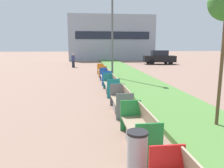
% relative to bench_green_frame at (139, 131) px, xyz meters
% --- Properties ---
extents(planter_grass_strip, '(2.80, 120.00, 0.18)m').
position_rel_bench_green_frame_xyz_m(planter_grass_strip, '(2.26, 5.21, -0.27)').
color(planter_grass_strip, '#4C7A38').
rests_on(planter_grass_strip, ground).
extents(building_backdrop, '(14.17, 9.02, 7.41)m').
position_rel_bench_green_frame_xyz_m(building_backdrop, '(3.06, 34.67, 3.34)').
color(building_backdrop, '#939EAD').
rests_on(building_backdrop, ground).
extents(bench_green_frame, '(0.65, 1.99, 0.94)m').
position_rel_bench_green_frame_xyz_m(bench_green_frame, '(0.00, 0.00, 0.00)').
color(bench_green_frame, gray).
rests_on(bench_green_frame, ground).
extents(bench_grey_frame, '(0.65, 1.89, 0.94)m').
position_rel_bench_green_frame_xyz_m(bench_grey_frame, '(-0.00, 2.86, -0.00)').
color(bench_grey_frame, gray).
rests_on(bench_grey_frame, ground).
extents(bench_teal_frame, '(0.65, 2.42, 0.94)m').
position_rel_bench_green_frame_xyz_m(bench_teal_frame, '(0.01, 6.30, 0.01)').
color(bench_teal_frame, gray).
rests_on(bench_teal_frame, ground).
extents(bench_blue_frame, '(0.65, 2.18, 0.94)m').
position_rel_bench_green_frame_xyz_m(bench_blue_frame, '(0.00, 9.50, 0.01)').
color(bench_blue_frame, gray).
rests_on(bench_blue_frame, ground).
extents(bench_orange_frame, '(0.65, 2.30, 0.94)m').
position_rel_bench_green_frame_xyz_m(bench_orange_frame, '(0.00, 12.97, 0.01)').
color(bench_orange_frame, gray).
rests_on(bench_orange_frame, ground).
extents(litter_bin, '(0.40, 0.40, 0.99)m').
position_rel_bench_green_frame_xyz_m(litter_bin, '(-0.42, -1.49, 0.13)').
color(litter_bin, '#9EA0A5').
rests_on(litter_bin, ground).
extents(street_lamp_post, '(0.24, 0.44, 8.79)m').
position_rel_bench_green_frame_xyz_m(street_lamp_post, '(0.61, 10.85, 4.42)').
color(street_lamp_post, '#56595B').
rests_on(street_lamp_post, ground).
extents(pedestrian_walking, '(0.53, 0.24, 1.60)m').
position_rel_bench_green_frame_xyz_m(pedestrian_walking, '(-2.78, 20.40, 0.44)').
color(pedestrian_walking, '#232633').
rests_on(pedestrian_walking, ground).
extents(parked_car_distant, '(4.37, 2.22, 1.86)m').
position_rel_bench_green_frame_xyz_m(parked_car_distant, '(8.53, 23.36, 0.55)').
color(parked_car_distant, black).
rests_on(parked_car_distant, ground).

